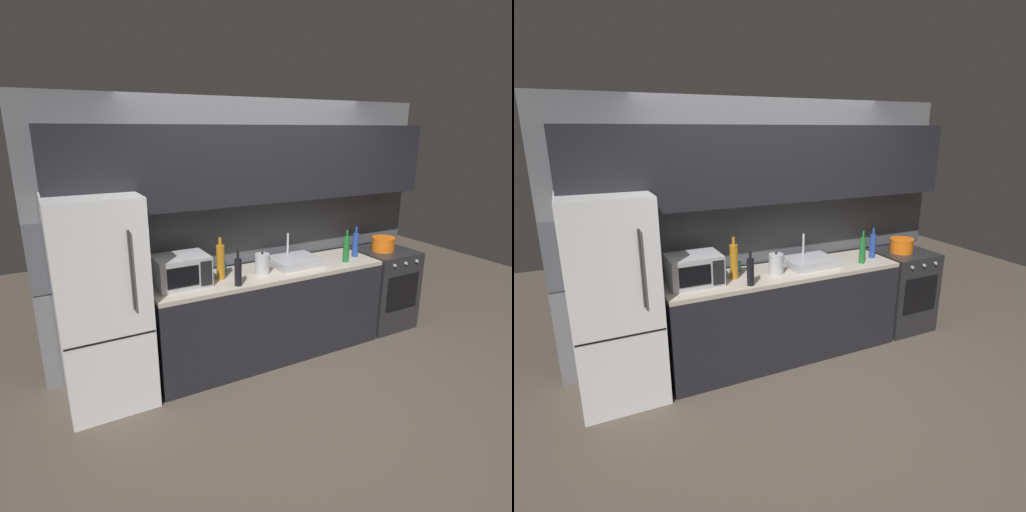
# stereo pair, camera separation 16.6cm
# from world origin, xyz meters

# --- Properties ---
(ground_plane) EXTENTS (10.00, 10.00, 0.00)m
(ground_plane) POSITION_xyz_m (0.00, 0.00, 0.00)
(ground_plane) COLOR #4C4238
(back_wall) EXTENTS (4.09, 0.44, 2.50)m
(back_wall) POSITION_xyz_m (0.00, 1.20, 1.55)
(back_wall) COLOR slate
(back_wall) RESTS_ON ground
(counter_run) EXTENTS (2.35, 0.60, 0.90)m
(counter_run) POSITION_xyz_m (0.00, 0.90, 0.45)
(counter_run) COLOR black
(counter_run) RESTS_ON ground
(refrigerator) EXTENTS (0.68, 0.69, 1.75)m
(refrigerator) POSITION_xyz_m (-1.56, 0.90, 0.87)
(refrigerator) COLOR white
(refrigerator) RESTS_ON ground
(oven_range) EXTENTS (0.60, 0.62, 0.90)m
(oven_range) POSITION_xyz_m (1.52, 0.90, 0.45)
(oven_range) COLOR #232326
(oven_range) RESTS_ON ground
(microwave) EXTENTS (0.46, 0.35, 0.27)m
(microwave) POSITION_xyz_m (-0.88, 0.92, 1.04)
(microwave) COLOR #A8AAAF
(microwave) RESTS_ON counter_run
(sink_basin) EXTENTS (0.48, 0.38, 0.30)m
(sink_basin) POSITION_xyz_m (0.31, 0.93, 0.94)
(sink_basin) COLOR #ADAFB5
(sink_basin) RESTS_ON counter_run
(kettle) EXTENTS (0.18, 0.14, 0.22)m
(kettle) POSITION_xyz_m (-0.11, 0.85, 1.00)
(kettle) COLOR #B7BABF
(kettle) RESTS_ON counter_run
(wine_bottle_dark) EXTENTS (0.07, 0.07, 0.31)m
(wine_bottle_dark) POSITION_xyz_m (-0.45, 0.68, 1.03)
(wine_bottle_dark) COLOR black
(wine_bottle_dark) RESTS_ON counter_run
(wine_bottle_amber) EXTENTS (0.08, 0.08, 0.39)m
(wine_bottle_amber) POSITION_xyz_m (-0.51, 0.91, 1.07)
(wine_bottle_amber) COLOR #B27019
(wine_bottle_amber) RESTS_ON counter_run
(wine_bottle_blue) EXTENTS (0.07, 0.07, 0.32)m
(wine_bottle_blue) POSITION_xyz_m (1.05, 0.88, 1.03)
(wine_bottle_blue) COLOR #234299
(wine_bottle_blue) RESTS_ON counter_run
(wine_bottle_green) EXTENTS (0.06, 0.06, 0.34)m
(wine_bottle_green) POSITION_xyz_m (0.83, 0.77, 1.04)
(wine_bottle_green) COLOR #1E6B2D
(wine_bottle_green) RESTS_ON counter_run
(mug_teal) EXTENTS (0.09, 0.09, 0.10)m
(mug_teal) POSITION_xyz_m (-0.42, 1.10, 0.95)
(mug_teal) COLOR #19666B
(mug_teal) RESTS_ON counter_run
(cooking_pot) EXTENTS (0.26, 0.26, 0.16)m
(cooking_pot) POSITION_xyz_m (1.47, 0.90, 0.98)
(cooking_pot) COLOR orange
(cooking_pot) RESTS_ON oven_range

